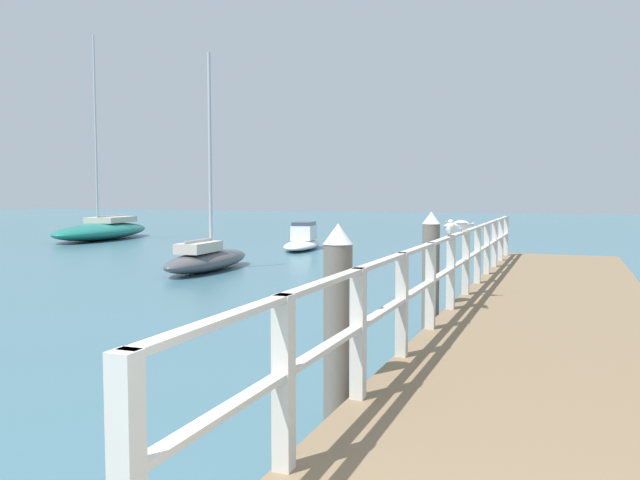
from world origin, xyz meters
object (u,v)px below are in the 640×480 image
seagull_foreground (449,228)px  boat_1 (103,230)px  dock_piling_near (338,328)px  boat_0 (207,258)px  dock_piling_far (431,274)px  boat_2 (303,240)px  seagull_background (461,224)px

seagull_foreground → boat_1: (-20.75, 17.13, -1.35)m
dock_piling_near → seagull_foreground: dock_piling_near is taller
seagull_foreground → boat_0: size_ratio=0.07×
dock_piling_far → boat_0: (-8.18, 6.63, -0.64)m
boat_1 → boat_0: bearing=130.6°
dock_piling_near → boat_2: (-8.44, 19.34, -0.66)m
boat_1 → dock_piling_near: bearing=123.9°
dock_piling_near → boat_2: 21.11m
dock_piling_near → seagull_foreground: 4.04m
seagull_foreground → boat_0: bearing=-64.3°
dock_piling_near → boat_1: boat_1 is taller
dock_piling_far → boat_0: 10.55m
dock_piling_near → boat_1: 29.31m
boat_0 → seagull_background: bearing=-39.1°
seagull_foreground → boat_0: boat_0 is taller
dock_piling_near → boat_1: (-20.36, 21.08, -0.55)m
dock_piling_near → boat_2: bearing=113.6°
seagull_foreground → seagull_background: size_ratio=0.96×
seagull_foreground → dock_piling_far: bearing=-80.1°
dock_piling_far → boat_1: 26.26m
seagull_background → boat_2: seagull_background is taller
seagull_foreground → boat_2: bearing=-84.5°
boat_0 → boat_2: bearing=87.6°
dock_piling_near → seagull_background: 5.23m
boat_0 → boat_1: 15.72m
boat_0 → dock_piling_near: bearing=-57.9°
dock_piling_near → boat_0: bearing=126.3°
boat_1 → boat_2: boat_1 is taller
boat_1 → boat_2: (11.92, -1.74, -0.10)m
seagull_foreground → seagull_background: bearing=-113.8°
dock_piling_far → boat_2: 17.08m
dock_piling_near → boat_0: 13.84m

